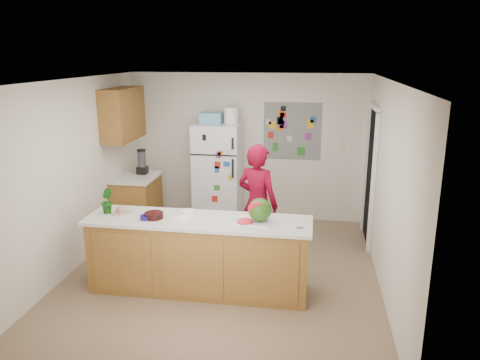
% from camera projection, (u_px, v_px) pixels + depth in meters
% --- Properties ---
extents(floor, '(4.00, 4.50, 0.02)m').
position_uv_depth(floor, '(223.00, 273.00, 6.21)').
color(floor, brown).
rests_on(floor, ground).
extents(wall_back, '(4.00, 0.02, 2.50)m').
position_uv_depth(wall_back, '(248.00, 147.00, 8.03)').
color(wall_back, beige).
rests_on(wall_back, ground).
extents(wall_left, '(0.02, 4.50, 2.50)m').
position_uv_depth(wall_left, '(74.00, 175.00, 6.18)').
color(wall_left, beige).
rests_on(wall_left, ground).
extents(wall_right, '(0.02, 4.50, 2.50)m').
position_uv_depth(wall_right, '(388.00, 189.00, 5.57)').
color(wall_right, beige).
rests_on(wall_right, ground).
extents(ceiling, '(4.00, 4.50, 0.02)m').
position_uv_depth(ceiling, '(221.00, 79.00, 5.54)').
color(ceiling, white).
rests_on(ceiling, wall_back).
extents(doorway, '(0.03, 0.85, 2.04)m').
position_uv_depth(doorway, '(371.00, 177.00, 7.02)').
color(doorway, black).
rests_on(doorway, ground).
extents(peninsula_base, '(2.60, 0.62, 0.88)m').
position_uv_depth(peninsula_base, '(199.00, 256.00, 5.64)').
color(peninsula_base, brown).
rests_on(peninsula_base, floor).
extents(peninsula_top, '(2.68, 0.70, 0.04)m').
position_uv_depth(peninsula_top, '(198.00, 221.00, 5.52)').
color(peninsula_top, silver).
rests_on(peninsula_top, peninsula_base).
extents(side_counter_base, '(0.60, 0.80, 0.86)m').
position_uv_depth(side_counter_base, '(138.00, 204.00, 7.63)').
color(side_counter_base, brown).
rests_on(side_counter_base, floor).
extents(side_counter_top, '(0.64, 0.84, 0.04)m').
position_uv_depth(side_counter_top, '(136.00, 177.00, 7.52)').
color(side_counter_top, silver).
rests_on(side_counter_top, side_counter_base).
extents(upper_cabinets, '(0.35, 1.00, 0.80)m').
position_uv_depth(upper_cabinets, '(123.00, 114.00, 7.22)').
color(upper_cabinets, brown).
rests_on(upper_cabinets, wall_left).
extents(refrigerator, '(0.75, 0.70, 1.70)m').
position_uv_depth(refrigerator, '(218.00, 174.00, 7.84)').
color(refrigerator, silver).
rests_on(refrigerator, floor).
extents(fridge_top_bin, '(0.35, 0.28, 0.18)m').
position_uv_depth(fridge_top_bin, '(211.00, 118.00, 7.61)').
color(fridge_top_bin, '#5999B2').
rests_on(fridge_top_bin, refrigerator).
extents(photo_collage, '(0.95, 0.01, 0.95)m').
position_uv_depth(photo_collage, '(292.00, 131.00, 7.81)').
color(photo_collage, slate).
rests_on(photo_collage, wall_back).
extents(person, '(0.72, 0.61, 1.66)m').
position_uv_depth(person, '(258.00, 204.00, 6.36)').
color(person, maroon).
rests_on(person, floor).
extents(blender_appliance, '(0.13, 0.13, 0.38)m').
position_uv_depth(blender_appliance, '(142.00, 162.00, 7.61)').
color(blender_appliance, black).
rests_on(blender_appliance, side_counter_top).
extents(cutting_board, '(0.46, 0.37, 0.01)m').
position_uv_depth(cutting_board, '(254.00, 222.00, 5.41)').
color(cutting_board, white).
rests_on(cutting_board, peninsula_top).
extents(watermelon, '(0.27, 0.27, 0.27)m').
position_uv_depth(watermelon, '(260.00, 210.00, 5.38)').
color(watermelon, '#1B500E').
rests_on(watermelon, cutting_board).
extents(watermelon_slice, '(0.18, 0.18, 0.02)m').
position_uv_depth(watermelon_slice, '(245.00, 221.00, 5.37)').
color(watermelon_slice, red).
rests_on(watermelon_slice, cutting_board).
extents(cherry_bowl, '(0.27, 0.27, 0.07)m').
position_uv_depth(cherry_bowl, '(154.00, 215.00, 5.53)').
color(cherry_bowl, black).
rests_on(cherry_bowl, peninsula_top).
extents(white_bowl, '(0.19, 0.19, 0.06)m').
position_uv_depth(white_bowl, '(188.00, 213.00, 5.64)').
color(white_bowl, silver).
rests_on(white_bowl, peninsula_top).
extents(cobalt_bowl, '(0.15, 0.15, 0.05)m').
position_uv_depth(cobalt_bowl, '(146.00, 217.00, 5.50)').
color(cobalt_bowl, '#100B66').
rests_on(cobalt_bowl, peninsula_top).
extents(plate, '(0.28, 0.28, 0.02)m').
position_uv_depth(plate, '(121.00, 213.00, 5.71)').
color(plate, '#B7B08F').
rests_on(plate, peninsula_top).
extents(paper_towel, '(0.21, 0.19, 0.02)m').
position_uv_depth(paper_towel, '(185.00, 218.00, 5.53)').
color(paper_towel, white).
rests_on(paper_towel, peninsula_top).
extents(keys, '(0.09, 0.04, 0.01)m').
position_uv_depth(keys, '(300.00, 228.00, 5.22)').
color(keys, gray).
rests_on(keys, peninsula_top).
extents(potted_plant, '(0.20, 0.21, 0.30)m').
position_uv_depth(potted_plant, '(106.00, 201.00, 5.70)').
color(potted_plant, '#123F0B').
rests_on(potted_plant, peninsula_top).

